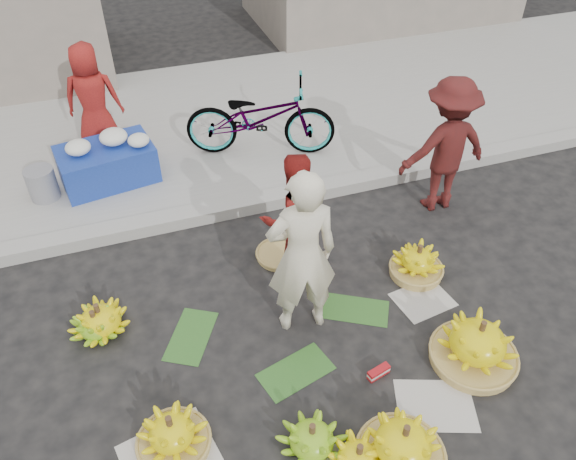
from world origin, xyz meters
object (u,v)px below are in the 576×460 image
object	(u,v)px
banana_bunch_0	(172,435)
flower_table	(108,162)
banana_bunch_4	(477,344)
vendor_cream	(302,255)
bicycle	(260,118)

from	to	relation	value
banana_bunch_0	flower_table	world-z (taller)	flower_table
banana_bunch_4	vendor_cream	bearing A→B (deg)	144.67
banana_bunch_4	flower_table	distance (m)	4.71
banana_bunch_0	bicycle	bearing A→B (deg)	63.67
banana_bunch_4	vendor_cream	distance (m)	1.73
flower_table	bicycle	bearing A→B (deg)	-8.76
vendor_cream	bicycle	size ratio (longest dim) A/B	0.90
banana_bunch_4	vendor_cream	xyz separation A→B (m)	(-1.31, 0.93, 0.64)
banana_bunch_0	bicycle	distance (m)	4.22
vendor_cream	bicycle	world-z (taller)	vendor_cream
banana_bunch_4	bicycle	bearing A→B (deg)	102.37
banana_bunch_4	flower_table	xyz separation A→B (m)	(-2.80, 3.78, 0.16)
banana_bunch_0	flower_table	bearing A→B (deg)	91.66
bicycle	vendor_cream	bearing A→B (deg)	-170.33
banana_bunch_0	banana_bunch_4	bearing A→B (deg)	-0.88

